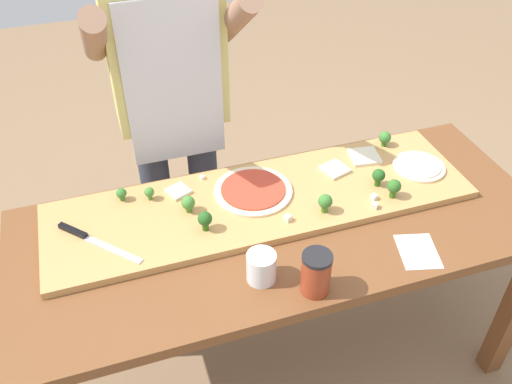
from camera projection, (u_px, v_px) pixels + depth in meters
name	position (u px, v px, depth m)	size (l,w,h in m)	color
ground_plane	(277.00, 359.00, 2.30)	(8.00, 8.00, 0.00)	#896B4C
prep_table	(282.00, 247.00, 1.87)	(1.77, 0.72, 0.77)	brown
cutting_board	(261.00, 201.00, 1.88)	(1.46, 0.41, 0.03)	tan
chefs_knife	(88.00, 238.00, 1.71)	(0.24, 0.25, 0.02)	#B7BABF
pizza_whole_white_garlic	(419.00, 166.00, 2.00)	(0.19, 0.19, 0.02)	beige
pizza_whole_tomato_red	(253.00, 190.00, 1.89)	(0.27, 0.27, 0.02)	beige
pizza_slice_near_right	(178.00, 191.00, 1.89)	(0.07, 0.07, 0.01)	beige
pizza_slice_far_right	(335.00, 169.00, 1.98)	(0.09, 0.09, 0.01)	beige
pizza_slice_far_left	(364.00, 156.00, 2.05)	(0.11, 0.11, 0.01)	beige
broccoli_floret_back_right	(379.00, 176.00, 1.90)	(0.05, 0.05, 0.07)	#2C5915
broccoli_floret_center_right	(325.00, 202.00, 1.79)	(0.05, 0.05, 0.07)	#3F7220
broccoli_floret_center_left	(188.00, 203.00, 1.79)	(0.05, 0.05, 0.06)	#487A23
broccoli_floret_back_left	(149.00, 193.00, 1.85)	(0.03, 0.03, 0.05)	#487A23
broccoli_floret_back_mid	(121.00, 194.00, 1.84)	(0.04, 0.04, 0.05)	#3F7220
broccoli_floret_front_right	(394.00, 187.00, 1.85)	(0.05, 0.05, 0.07)	#366618
broccoli_floret_front_left	(205.00, 219.00, 1.72)	(0.05, 0.05, 0.07)	#2C5915
broccoli_floret_front_mid	(385.00, 138.00, 2.09)	(0.05, 0.05, 0.06)	#3F7220
cheese_crumble_a	(374.00, 197.00, 1.86)	(0.02, 0.02, 0.02)	white
cheese_crumble_b	(202.00, 177.00, 1.95)	(0.01, 0.01, 0.01)	white
cheese_crumble_c	(374.00, 205.00, 1.82)	(0.02, 0.02, 0.02)	silver
cheese_crumble_d	(288.00, 218.00, 1.77)	(0.02, 0.02, 0.02)	silver
flour_cup	(261.00, 268.00, 1.60)	(0.09, 0.09, 0.10)	white
sauce_jar	(316.00, 273.00, 1.55)	(0.09, 0.09, 0.14)	#99381E
recipe_note	(418.00, 251.00, 1.71)	(0.12, 0.15, 0.00)	white
cook_center	(171.00, 95.00, 2.01)	(0.54, 0.39, 1.67)	#333847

